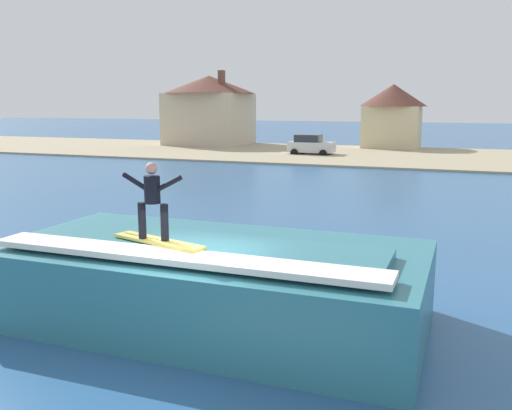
{
  "coord_description": "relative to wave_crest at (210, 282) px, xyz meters",
  "views": [
    {
      "loc": [
        4.83,
        -9.15,
        4.64
      ],
      "look_at": [
        -0.16,
        3.97,
        2.06
      ],
      "focal_mm": 39.29,
      "sensor_mm": 36.0,
      "label": 1
    }
  ],
  "objects": [
    {
      "name": "wave_crest",
      "position": [
        0.0,
        0.0,
        0.0
      ],
      "size": [
        8.93,
        4.51,
        1.85
      ],
      "color": "teal",
      "rests_on": "ground_plane"
    },
    {
      "name": "car_near_shore",
      "position": [
        -8.11,
        37.74,
        0.07
      ],
      "size": [
        3.98,
        2.25,
        1.86
      ],
      "color": "silver",
      "rests_on": "ground_plane"
    },
    {
      "name": "house_with_chimney",
      "position": [
        -21.68,
        45.49,
        3.26
      ],
      "size": [
        9.94,
        9.94,
        7.95
      ],
      "color": "beige",
      "rests_on": "ground_plane"
    },
    {
      "name": "ground_plane",
      "position": [
        0.16,
        -1.21,
        -0.87
      ],
      "size": [
        260.0,
        260.0,
        0.0
      ],
      "primitive_type": "plane",
      "color": "#2D5B8E"
    },
    {
      "name": "house_small_cottage",
      "position": [
        -2.46,
        48.14,
        2.71
      ],
      "size": [
        6.74,
        6.74,
        6.46
      ],
      "color": "beige",
      "rests_on": "ground_plane"
    },
    {
      "name": "surfer",
      "position": [
        -0.86,
        -0.81,
        1.92
      ],
      "size": [
        1.34,
        0.32,
        1.57
      ],
      "color": "black",
      "rests_on": "surfboard"
    },
    {
      "name": "shoreline_bank",
      "position": [
        0.16,
        39.25,
        -0.79
      ],
      "size": [
        120.0,
        19.36,
        0.16
      ],
      "color": "tan",
      "rests_on": "ground_plane"
    },
    {
      "name": "surfboard",
      "position": [
        -0.75,
        -0.81,
        1.01
      ],
      "size": [
        2.28,
        1.03,
        0.06
      ],
      "color": "#EAD159",
      "rests_on": "wave_crest"
    }
  ]
}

